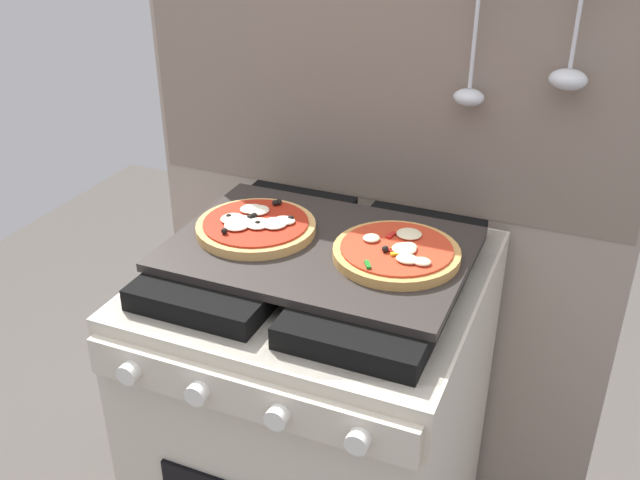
{
  "coord_description": "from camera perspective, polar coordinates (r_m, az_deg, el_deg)",
  "views": [
    {
      "loc": [
        0.46,
        -1.08,
        1.56
      ],
      "look_at": [
        0.0,
        0.0,
        0.93
      ],
      "focal_mm": 40.86,
      "sensor_mm": 36.0,
      "label": 1
    }
  ],
  "objects": [
    {
      "name": "kitchen_backsplash",
      "position": [
        1.67,
        4.54,
        0.76
      ],
      "size": [
        1.1,
        0.09,
        1.55
      ],
      "color": "gray",
      "rests_on": "ground_plane"
    },
    {
      "name": "stove",
      "position": [
        1.61,
        -0.02,
        -15.12
      ],
      "size": [
        0.6,
        0.64,
        0.9
      ],
      "color": "beige",
      "rests_on": "ground_plane"
    },
    {
      "name": "baking_tray",
      "position": [
        1.34,
        0.0,
        -0.68
      ],
      "size": [
        0.54,
        0.38,
        0.02
      ],
      "primitive_type": "cube",
      "color": "#2D2826",
      "rests_on": "stove"
    },
    {
      "name": "pizza_left",
      "position": [
        1.38,
        -5.12,
        1.08
      ],
      "size": [
        0.23,
        0.23,
        0.03
      ],
      "color": "tan",
      "rests_on": "baking_tray"
    },
    {
      "name": "pizza_right",
      "position": [
        1.29,
        6.04,
        -0.96
      ],
      "size": [
        0.23,
        0.23,
        0.03
      ],
      "color": "tan",
      "rests_on": "baking_tray"
    }
  ]
}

